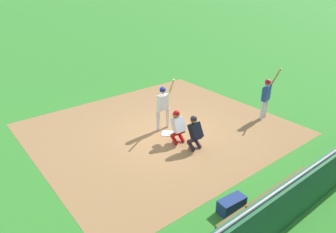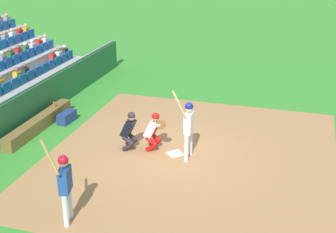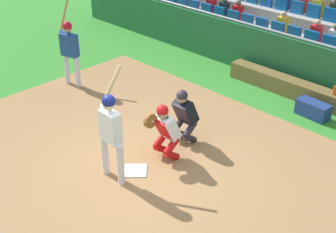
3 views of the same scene
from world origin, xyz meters
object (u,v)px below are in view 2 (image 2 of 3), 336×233
batter_at_plate (188,124)px  on_deck_batter (65,182)px  home_plate_marker (175,154)px  home_plate_umpire (129,129)px  dugout_bench (39,123)px  equipment_duffel_bag (67,117)px  water_bottle_on_bench (54,105)px  catcher_crouching (154,129)px

batter_at_plate → on_deck_batter: (4.01, -1.91, -0.02)m
home_plate_marker → home_plate_umpire: 1.61m
home_plate_marker → dugout_bench: (-0.49, -5.03, 0.20)m
home_plate_marker → home_plate_umpire: home_plate_umpire is taller
dugout_bench → on_deck_batter: size_ratio=1.72×
home_plate_umpire → dugout_bench: bearing=-98.9°
home_plate_umpire → on_deck_batter: bearing=-0.1°
home_plate_umpire → dugout_bench: 3.64m
home_plate_marker → equipment_duffel_bag: bearing=-106.8°
dugout_bench → on_deck_batter: 5.91m
on_deck_batter → dugout_bench: bearing=-142.5°
water_bottle_on_bench → on_deck_batter: size_ratio=0.10×
batter_at_plate → catcher_crouching: size_ratio=1.71×
home_plate_umpire → on_deck_batter: (4.08, -0.01, 0.40)m
home_plate_marker → dugout_bench: bearing=-95.6°
home_plate_marker → catcher_crouching: (-0.10, -0.72, 0.70)m
home_plate_umpire → equipment_duffel_bag: home_plate_umpire is taller
batter_at_plate → water_bottle_on_bench: (-1.65, -5.43, -0.57)m
batter_at_plate → water_bottle_on_bench: size_ratio=10.07×
home_plate_marker → catcher_crouching: 1.01m
catcher_crouching → home_plate_marker: bearing=82.4°
batter_at_plate → home_plate_umpire: bearing=-92.0°
home_plate_marker → equipment_duffel_bag: size_ratio=0.56×
home_plate_umpire → water_bottle_on_bench: 3.87m
water_bottle_on_bench → equipment_duffel_bag: size_ratio=0.28×
batter_at_plate → home_plate_umpire: size_ratio=1.70×
batter_at_plate → on_deck_batter: on_deck_batter is taller
catcher_crouching → on_deck_batter: 4.32m
dugout_bench → catcher_crouching: bearing=84.8°
water_bottle_on_bench → equipment_duffel_bag: (0.18, 0.58, -0.36)m
catcher_crouching → water_bottle_on_bench: catcher_crouching is taller
home_plate_marker → home_plate_umpire: size_ratio=0.34×
batter_at_plate → water_bottle_on_bench: batter_at_plate is taller
home_plate_umpire → batter_at_plate: bearing=88.0°
equipment_duffel_bag → on_deck_batter: bearing=32.6°
batter_at_plate → home_plate_marker: bearing=-106.7°
home_plate_umpire → on_deck_batter: 4.10m
home_plate_marker → catcher_crouching: catcher_crouching is taller
home_plate_marker → water_bottle_on_bench: size_ratio=2.03×
batter_at_plate → catcher_crouching: 1.25m
home_plate_marker → catcher_crouching: bearing=-97.6°
home_plate_marker → on_deck_batter: 4.53m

